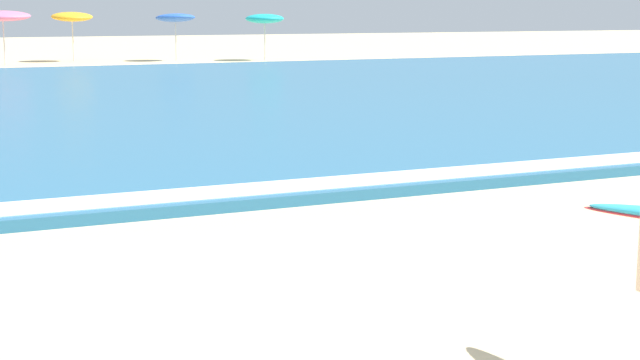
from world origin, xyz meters
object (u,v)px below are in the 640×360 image
at_px(beach_umbrella_3, 3,16).
at_px(beach_umbrella_6, 265,19).
at_px(beach_umbrella_4, 72,17).
at_px(beach_umbrella_5, 175,18).

relative_size(beach_umbrella_3, beach_umbrella_6, 1.10).
height_order(beach_umbrella_4, beach_umbrella_5, beach_umbrella_4).
bearing_deg(beach_umbrella_6, beach_umbrella_4, 161.91).
distance_m(beach_umbrella_3, beach_umbrella_4, 3.99).
bearing_deg(beach_umbrella_3, beach_umbrella_5, 6.77).
bearing_deg(beach_umbrella_6, beach_umbrella_5, 161.55).
xyz_separation_m(beach_umbrella_3, beach_umbrella_6, (11.45, -0.38, -0.16)).
distance_m(beach_umbrella_4, beach_umbrella_6, 8.63).
xyz_separation_m(beach_umbrella_4, beach_umbrella_5, (4.36, -1.40, -0.05)).
xyz_separation_m(beach_umbrella_3, beach_umbrella_4, (3.26, 2.30, -0.07)).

